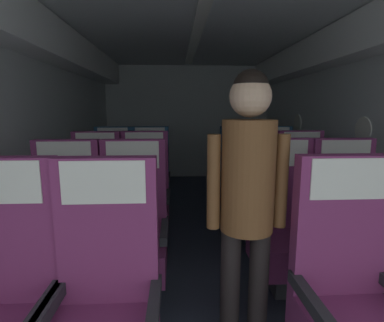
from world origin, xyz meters
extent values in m
cube|color=#2D3342|center=(0.00, 3.24, -0.01)|extent=(3.54, 6.87, 0.02)
cube|color=silver|center=(-1.67, 3.24, 1.14)|extent=(0.08, 6.47, 2.28)
cube|color=silver|center=(1.67, 3.24, 1.14)|extent=(0.08, 6.47, 2.28)
cube|color=silver|center=(0.00, 3.24, 2.28)|extent=(3.42, 6.47, 0.06)
cube|color=#B6BBBB|center=(0.00, 6.49, 1.14)|extent=(3.42, 0.06, 2.28)
cube|color=white|center=(-1.48, 3.24, 2.06)|extent=(0.30, 6.21, 0.36)
cube|color=white|center=(1.48, 3.24, 2.06)|extent=(0.30, 6.21, 0.36)
cube|color=white|center=(0.00, 3.24, 2.24)|extent=(0.12, 5.83, 0.02)
cylinder|color=white|center=(1.63, 3.24, 1.19)|extent=(0.01, 0.26, 0.26)
cylinder|color=white|center=(1.63, 4.85, 1.19)|extent=(0.01, 0.26, 0.26)
cube|color=#7A2D60|center=(-1.05, 1.75, 0.81)|extent=(0.48, 0.09, 0.72)
cube|color=#28282D|center=(-0.82, 1.55, 0.54)|extent=(0.05, 0.41, 0.06)
cube|color=#7A2D60|center=(-0.58, 1.72, 0.81)|extent=(0.48, 0.09, 0.72)
cube|color=#28282D|center=(-0.35, 1.52, 0.54)|extent=(0.05, 0.41, 0.06)
cube|color=#28282D|center=(-0.80, 1.52, 0.54)|extent=(0.05, 0.41, 0.06)
cube|color=silver|center=(-0.58, 1.68, 1.06)|extent=(0.38, 0.01, 0.20)
cube|color=#7A2D60|center=(0.58, 1.73, 0.81)|extent=(0.48, 0.09, 0.72)
cube|color=#28282D|center=(0.35, 1.53, 0.54)|extent=(0.05, 0.41, 0.06)
cube|color=silver|center=(0.58, 1.68, 1.06)|extent=(0.38, 0.01, 0.20)
cube|color=#38383D|center=(-1.05, 2.37, 0.11)|extent=(0.17, 0.17, 0.23)
cube|color=#7A2D60|center=(-1.05, 2.37, 0.34)|extent=(0.48, 0.48, 0.23)
cube|color=#7A2D60|center=(-1.05, 2.56, 0.81)|extent=(0.48, 0.09, 0.72)
cube|color=#28282D|center=(-0.82, 2.37, 0.54)|extent=(0.05, 0.41, 0.06)
cube|color=#28282D|center=(-1.28, 2.37, 0.54)|extent=(0.05, 0.41, 0.06)
cube|color=silver|center=(-1.05, 2.52, 1.06)|extent=(0.38, 0.01, 0.20)
cube|color=#38383D|center=(-0.56, 2.36, 0.11)|extent=(0.17, 0.17, 0.23)
cube|color=#7A2D60|center=(-0.56, 2.36, 0.34)|extent=(0.48, 0.48, 0.23)
cube|color=#7A2D60|center=(-0.56, 2.55, 0.81)|extent=(0.48, 0.09, 0.72)
cube|color=#28282D|center=(-0.33, 2.36, 0.54)|extent=(0.05, 0.41, 0.06)
cube|color=#28282D|center=(-0.79, 2.36, 0.54)|extent=(0.05, 0.41, 0.06)
cube|color=silver|center=(-0.56, 2.51, 1.06)|extent=(0.38, 0.01, 0.20)
cube|color=#38383D|center=(1.04, 2.36, 0.11)|extent=(0.17, 0.17, 0.23)
cube|color=#7A2D60|center=(1.04, 2.36, 0.34)|extent=(0.48, 0.48, 0.23)
cube|color=#7A2D60|center=(1.04, 2.55, 0.81)|extent=(0.48, 0.09, 0.72)
cube|color=#28282D|center=(1.27, 2.36, 0.54)|extent=(0.05, 0.41, 0.06)
cube|color=#28282D|center=(0.81, 2.36, 0.54)|extent=(0.05, 0.41, 0.06)
cube|color=silver|center=(1.04, 2.51, 1.06)|extent=(0.38, 0.01, 0.20)
cube|color=#38383D|center=(0.56, 2.38, 0.11)|extent=(0.17, 0.17, 0.23)
cube|color=#7A2D60|center=(0.56, 2.38, 0.34)|extent=(0.48, 0.48, 0.23)
cube|color=#7A2D60|center=(0.56, 2.58, 0.81)|extent=(0.48, 0.09, 0.72)
cube|color=#28282D|center=(0.79, 2.38, 0.54)|extent=(0.05, 0.41, 0.06)
cube|color=#28282D|center=(0.33, 2.38, 0.54)|extent=(0.05, 0.41, 0.06)
cube|color=silver|center=(0.56, 2.53, 1.06)|extent=(0.38, 0.01, 0.20)
cube|color=#38383D|center=(-1.05, 3.19, 0.11)|extent=(0.17, 0.17, 0.23)
cube|color=#7A2D60|center=(-1.05, 3.19, 0.34)|extent=(0.48, 0.48, 0.23)
cube|color=#7A2D60|center=(-1.05, 3.39, 0.81)|extent=(0.48, 0.09, 0.72)
cube|color=#28282D|center=(-0.82, 3.19, 0.54)|extent=(0.05, 0.41, 0.06)
cube|color=#28282D|center=(-1.28, 3.19, 0.54)|extent=(0.05, 0.41, 0.06)
cube|color=silver|center=(-1.05, 3.35, 1.06)|extent=(0.38, 0.01, 0.20)
cube|color=#38383D|center=(-0.57, 3.21, 0.11)|extent=(0.17, 0.17, 0.23)
cube|color=#7A2D60|center=(-0.57, 3.21, 0.34)|extent=(0.48, 0.48, 0.23)
cube|color=#7A2D60|center=(-0.57, 3.41, 0.81)|extent=(0.48, 0.09, 0.72)
cube|color=#28282D|center=(-0.34, 3.21, 0.54)|extent=(0.05, 0.41, 0.06)
cube|color=#28282D|center=(-0.79, 3.21, 0.54)|extent=(0.05, 0.41, 0.06)
cube|color=silver|center=(-0.57, 3.36, 1.06)|extent=(0.38, 0.01, 0.20)
cube|color=#38383D|center=(1.06, 3.20, 0.11)|extent=(0.17, 0.17, 0.23)
cube|color=#7A2D60|center=(1.06, 3.20, 0.34)|extent=(0.48, 0.48, 0.23)
cube|color=#7A2D60|center=(1.06, 3.40, 0.81)|extent=(0.48, 0.09, 0.72)
cube|color=#28282D|center=(1.28, 3.20, 0.54)|extent=(0.05, 0.41, 0.06)
cube|color=#28282D|center=(0.83, 3.20, 0.54)|extent=(0.05, 0.41, 0.06)
cube|color=silver|center=(1.06, 3.35, 1.06)|extent=(0.38, 0.01, 0.20)
cube|color=#38383D|center=(0.56, 3.19, 0.11)|extent=(0.17, 0.17, 0.23)
cube|color=#7A2D60|center=(0.56, 3.19, 0.34)|extent=(0.48, 0.48, 0.23)
cube|color=#7A2D60|center=(0.56, 3.39, 0.81)|extent=(0.48, 0.09, 0.72)
cube|color=#28282D|center=(0.79, 3.19, 0.54)|extent=(0.05, 0.41, 0.06)
cube|color=#28282D|center=(0.34, 3.19, 0.54)|extent=(0.05, 0.41, 0.06)
cube|color=silver|center=(0.56, 3.34, 1.06)|extent=(0.38, 0.01, 0.20)
cube|color=#38383D|center=(-1.05, 4.04, 0.11)|extent=(0.17, 0.17, 0.23)
cube|color=navy|center=(-1.05, 4.04, 0.34)|extent=(0.48, 0.48, 0.23)
cube|color=navy|center=(-1.05, 4.24, 0.81)|extent=(0.48, 0.09, 0.72)
cube|color=#28282D|center=(-0.82, 4.04, 0.54)|extent=(0.05, 0.41, 0.06)
cube|color=#28282D|center=(-1.28, 4.04, 0.54)|extent=(0.05, 0.41, 0.06)
cube|color=silver|center=(-1.05, 4.19, 1.06)|extent=(0.38, 0.01, 0.20)
cube|color=#38383D|center=(-0.58, 4.05, 0.11)|extent=(0.17, 0.17, 0.23)
cube|color=navy|center=(-0.58, 4.05, 0.34)|extent=(0.48, 0.48, 0.23)
cube|color=navy|center=(-0.58, 4.24, 0.81)|extent=(0.48, 0.09, 0.72)
cube|color=#28282D|center=(-0.35, 4.05, 0.54)|extent=(0.05, 0.41, 0.06)
cube|color=#28282D|center=(-0.81, 4.05, 0.54)|extent=(0.05, 0.41, 0.06)
cube|color=silver|center=(-0.58, 4.20, 1.06)|extent=(0.38, 0.01, 0.20)
cube|color=#38383D|center=(1.05, 4.02, 0.11)|extent=(0.17, 0.17, 0.23)
cube|color=navy|center=(1.05, 4.02, 0.34)|extent=(0.48, 0.48, 0.23)
cube|color=navy|center=(1.05, 4.22, 0.81)|extent=(0.48, 0.09, 0.72)
cube|color=#28282D|center=(1.28, 4.02, 0.54)|extent=(0.05, 0.41, 0.06)
cube|color=#28282D|center=(0.82, 4.02, 0.54)|extent=(0.05, 0.41, 0.06)
cube|color=silver|center=(1.05, 4.18, 1.06)|extent=(0.38, 0.01, 0.20)
cube|color=#38383D|center=(0.58, 4.04, 0.11)|extent=(0.17, 0.17, 0.23)
cube|color=navy|center=(0.58, 4.04, 0.34)|extent=(0.48, 0.48, 0.23)
cube|color=navy|center=(0.58, 4.24, 0.81)|extent=(0.48, 0.09, 0.72)
cube|color=#28282D|center=(0.80, 4.04, 0.54)|extent=(0.05, 0.41, 0.06)
cube|color=#28282D|center=(0.35, 4.04, 0.54)|extent=(0.05, 0.41, 0.06)
cube|color=silver|center=(0.58, 4.19, 1.06)|extent=(0.38, 0.01, 0.20)
cylinder|color=black|center=(0.05, 1.85, 0.37)|extent=(0.11, 0.11, 0.75)
cylinder|color=black|center=(0.21, 1.85, 0.37)|extent=(0.11, 0.11, 0.75)
cylinder|color=brown|center=(0.13, 1.85, 1.04)|extent=(0.28, 0.28, 0.59)
cylinder|color=brown|center=(-0.05, 1.85, 1.01)|extent=(0.07, 0.07, 0.50)
cylinder|color=brown|center=(0.31, 1.85, 1.01)|extent=(0.07, 0.07, 0.50)
sphere|color=tan|center=(0.13, 1.85, 1.45)|extent=(0.21, 0.21, 0.21)
sphere|color=black|center=(0.13, 1.85, 1.49)|extent=(0.18, 0.18, 0.18)
camera|label=1|loc=(-0.25, 0.35, 1.39)|focal=27.83mm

